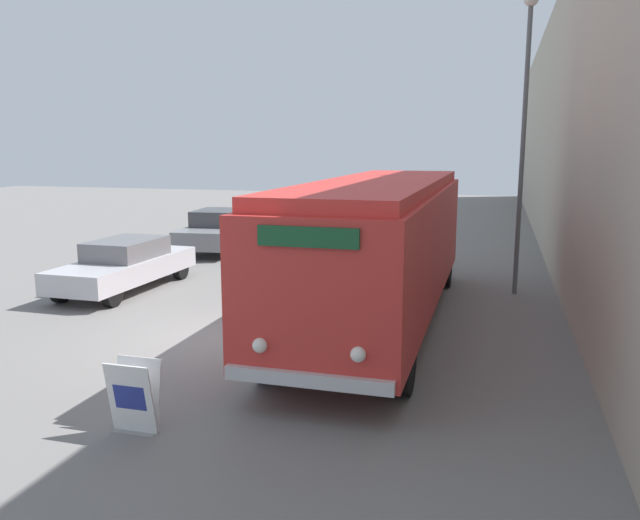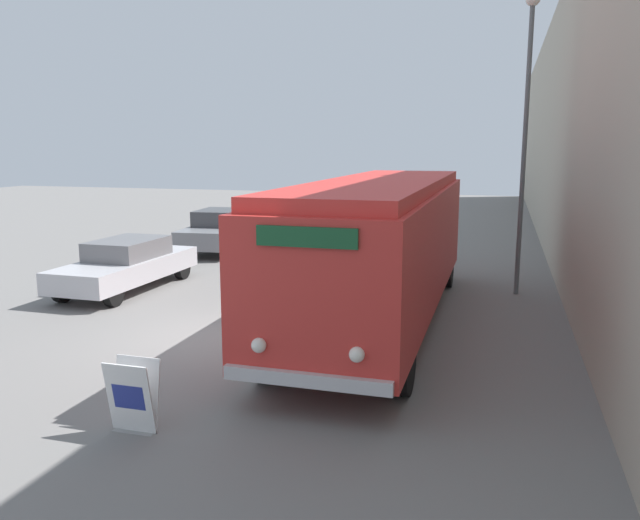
% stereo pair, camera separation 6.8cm
% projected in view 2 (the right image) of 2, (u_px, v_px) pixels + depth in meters
% --- Properties ---
extents(ground_plane, '(80.00, 80.00, 0.00)m').
position_uv_depth(ground_plane, '(210.00, 337.00, 12.78)').
color(ground_plane, slate).
extents(building_wall_right, '(0.30, 60.00, 8.93)m').
position_uv_depth(building_wall_right, '(563.00, 126.00, 19.39)').
color(building_wall_right, '#B2A893').
rests_on(building_wall_right, ground_plane).
extents(vintage_bus, '(2.59, 10.87, 3.15)m').
position_uv_depth(vintage_bus, '(381.00, 242.00, 13.58)').
color(vintage_bus, black).
rests_on(vintage_bus, ground_plane).
extents(sign_board, '(0.68, 0.38, 1.01)m').
position_uv_depth(sign_board, '(133.00, 397.00, 8.49)').
color(sign_board, gray).
rests_on(sign_board, ground_plane).
extents(streetlamp, '(0.36, 0.36, 7.58)m').
position_uv_depth(streetlamp, '(527.00, 108.00, 15.68)').
color(streetlamp, '#595E60').
rests_on(streetlamp, ground_plane).
extents(parked_car_near, '(1.79, 4.78, 1.37)m').
position_uv_depth(parked_car_near, '(127.00, 264.00, 16.92)').
color(parked_car_near, black).
rests_on(parked_car_near, ground_plane).
extents(parked_car_mid, '(2.32, 4.62, 1.54)m').
position_uv_depth(parked_car_mid, '(220.00, 230.00, 23.13)').
color(parked_car_mid, black).
rests_on(parked_car_mid, ground_plane).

